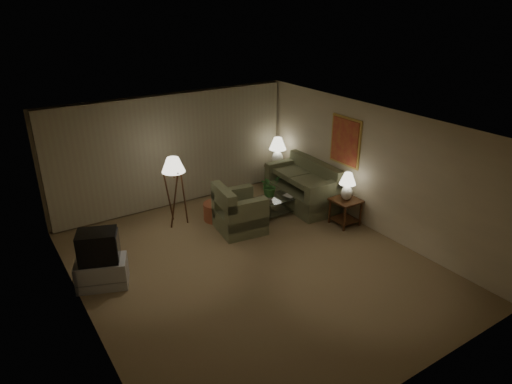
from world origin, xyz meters
TOP-DOWN VIEW (x-y plane):
  - ground at (0.00, 0.00)m, footprint 7.00×7.00m
  - room_shell at (0.02, 1.51)m, footprint 6.04×7.02m
  - sofa at (2.50, 1.66)m, footprint 2.04×1.19m
  - armchair at (0.55, 1.36)m, footprint 1.22×1.19m
  - side_table_near at (2.65, 0.31)m, footprint 0.58×0.58m
  - side_table_far at (2.65, 2.90)m, footprint 0.53×0.45m
  - table_lamp_near at (2.65, 0.31)m, footprint 0.36×0.36m
  - table_lamp_far at (2.65, 2.90)m, footprint 0.44×0.44m
  - coffee_table at (1.63, 1.56)m, footprint 1.13×0.62m
  - tv_cabinet at (-2.55, 0.91)m, footprint 1.23×1.13m
  - crt_tv at (-2.55, 0.91)m, footprint 0.97×0.92m
  - floor_lamp at (-0.47, 2.39)m, footprint 0.51×0.51m
  - ottoman at (0.37, 2.09)m, footprint 0.75×0.75m
  - vase at (1.48, 1.56)m, footprint 0.19×0.19m
  - flowers at (1.48, 1.56)m, footprint 0.47×0.41m
  - book at (1.88, 1.46)m, footprint 0.23×0.28m

SIDE VIEW (x-z plane):
  - ground at x=0.00m, z-range 0.00..0.00m
  - ottoman at x=0.37m, z-range 0.00..0.40m
  - tv_cabinet at x=-2.55m, z-range 0.00..0.50m
  - coffee_table at x=1.63m, z-range 0.07..0.48m
  - side_table_far at x=2.65m, z-range 0.10..0.70m
  - armchair at x=0.55m, z-range 0.00..0.83m
  - side_table_near at x=2.65m, z-range 0.12..0.72m
  - book at x=1.88m, z-range 0.41..0.43m
  - sofa at x=2.50m, z-range 0.00..0.86m
  - vase at x=1.48m, z-range 0.42..0.57m
  - crt_tv at x=-2.55m, z-range 0.50..1.06m
  - flowers at x=1.48m, z-range 0.57..1.06m
  - floor_lamp at x=-0.47m, z-range 0.04..1.60m
  - table_lamp_near at x=2.65m, z-range 0.66..1.28m
  - table_lamp_far at x=2.65m, z-range 0.67..1.43m
  - room_shell at x=0.02m, z-range 0.39..3.11m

